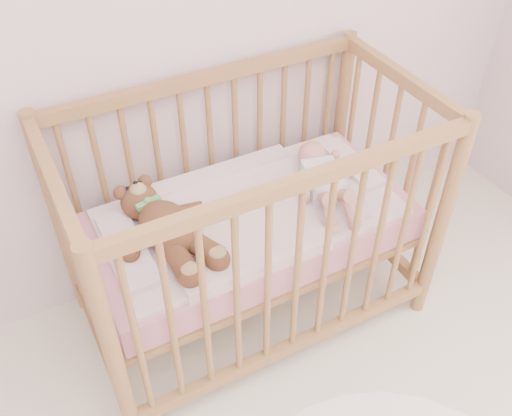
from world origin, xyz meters
TOP-DOWN VIEW (x-y plane):
  - crib at (0.40, 1.60)m, footprint 1.36×0.76m
  - mattress at (0.40, 1.60)m, footprint 1.22×0.62m
  - blanket at (0.40, 1.60)m, footprint 1.10×0.58m
  - baby at (0.72, 1.58)m, footprint 0.37×0.56m
  - teddy_bear at (0.07, 1.58)m, footprint 0.50×0.62m

SIDE VIEW (x-z plane):
  - mattress at x=0.40m, z-range 0.42..0.55m
  - crib at x=0.40m, z-range 0.00..1.00m
  - blanket at x=0.40m, z-range 0.53..0.59m
  - baby at x=0.72m, z-range 0.57..0.70m
  - teddy_bear at x=0.07m, z-range 0.57..0.72m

